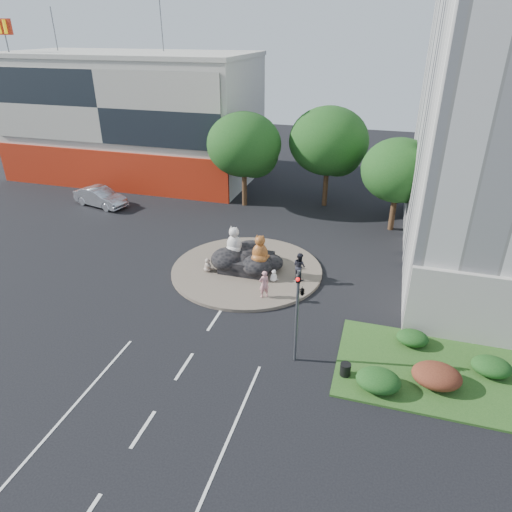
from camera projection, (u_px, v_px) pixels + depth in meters
The scene contains 22 objects.
ground at pixel (184, 366), 21.97m from camera, with size 120.00×120.00×0.00m, color black.
roundabout_island at pixel (247, 270), 30.48m from camera, with size 10.00×10.00×0.20m, color brown.
rock_plinth at pixel (247, 262), 30.23m from camera, with size 3.20×2.60×0.90m, color black, non-canonical shape.
shophouse_block at pixel (134, 117), 47.63m from camera, with size 25.20×12.30×17.40m.
grass_verge at pixel (445, 373), 21.47m from camera, with size 10.00×6.00×0.12m, color #1D4517.
tree_left at pixel (245, 148), 39.48m from camera, with size 6.46×6.46×8.27m.
tree_mid at pixel (329, 144), 39.27m from camera, with size 6.84×6.84×8.76m.
tree_right at pixel (399, 173), 34.74m from camera, with size 5.70×5.70×7.30m.
hedge_near_green at pixel (378, 380), 20.29m from camera, with size 2.00×1.60×0.90m, color #133D13.
hedge_red at pixel (437, 376), 20.49m from camera, with size 2.20×1.76×0.99m, color #4E2015.
hedge_mid_green at pixel (491, 367), 21.18m from camera, with size 1.80×1.44×0.81m, color #133D13.
hedge_back_green at pixel (412, 338), 23.20m from camera, with size 1.60×1.28×0.72m, color #133D13.
traffic_light at pixel (300, 297), 20.75m from camera, with size 0.44×1.24×5.00m.
street_lamp at pixel (471, 245), 23.51m from camera, with size 2.34×0.22×8.06m.
cat_white at pixel (234, 240), 30.02m from camera, with size 1.17×1.02×1.96m, color beige, non-canonical shape.
cat_tabby at pixel (260, 248), 28.90m from camera, with size 1.15×1.00×1.92m, color #AB6923, non-canonical shape.
kitten_calico at pixel (208, 264), 29.91m from camera, with size 0.57×0.50×0.96m, color white, non-canonical shape.
kitten_white at pixel (274, 275), 28.79m from camera, with size 0.48×0.42×0.81m, color silver, non-canonical shape.
pedestrian_pink at pixel (264, 284), 26.88m from camera, with size 0.63×0.41×1.73m, color tan.
pedestrian_dark at pixel (299, 266), 28.79m from camera, with size 0.89×0.69×1.82m, color #212129.
parked_car at pixel (101, 197), 41.17m from camera, with size 1.81×5.18×1.71m, color #B4B6BC.
litter_bin at pixel (345, 369), 21.15m from camera, with size 0.50×0.50×0.62m, color black.
Camera 1 is at (8.21, -15.51, 14.68)m, focal length 32.00 mm.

